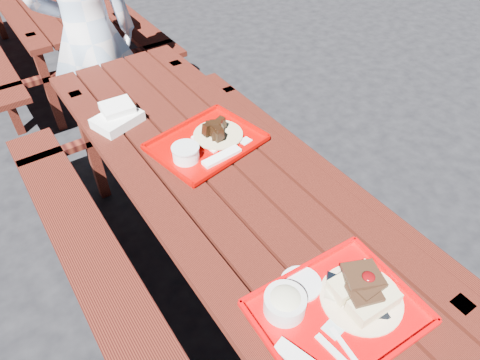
% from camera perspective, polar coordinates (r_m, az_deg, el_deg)
% --- Properties ---
extents(ground, '(60.00, 60.00, 0.00)m').
position_cam_1_polar(ground, '(2.37, -2.09, -12.55)').
color(ground, black).
rests_on(ground, ground).
extents(picnic_table_near, '(1.41, 2.40, 0.75)m').
position_cam_1_polar(picnic_table_near, '(1.94, -2.51, -3.13)').
color(picnic_table_near, '#49170E').
rests_on(picnic_table_near, ground).
extents(picnic_table_far, '(1.41, 2.40, 0.75)m').
position_cam_1_polar(picnic_table_far, '(4.25, -24.67, 20.23)').
color(picnic_table_far, '#49170E').
rests_on(picnic_table_far, ground).
extents(near_tray, '(0.51, 0.42, 0.15)m').
position_cam_1_polar(near_tray, '(1.39, 12.34, -15.81)').
color(near_tray, '#D90004').
rests_on(near_tray, picnic_table_near).
extents(far_tray, '(0.52, 0.44, 0.08)m').
position_cam_1_polar(far_tray, '(1.93, -4.53, 4.98)').
color(far_tray, '#B10200').
rests_on(far_tray, picnic_table_near).
extents(white_cloth, '(0.25, 0.21, 0.09)m').
position_cam_1_polar(white_cloth, '(2.15, -16.02, 8.16)').
color(white_cloth, white).
rests_on(white_cloth, picnic_table_near).
extents(person, '(0.67, 0.50, 1.65)m').
position_cam_1_polar(person, '(2.89, -19.51, 17.58)').
color(person, '#B2CFEF').
rests_on(person, ground).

